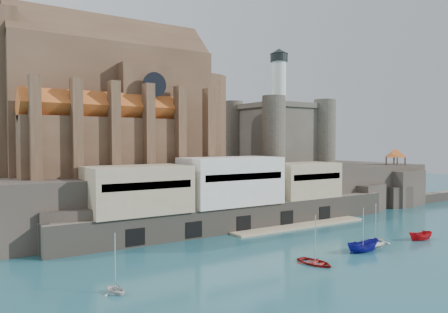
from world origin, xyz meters
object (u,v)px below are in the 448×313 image
object	(u,v)px
boat_0	(315,264)
pavilion	(396,154)
boat_2	(363,252)
church	(120,110)
castle_keep	(278,132)

from	to	relation	value
boat_0	pavilion	bearing A→B (deg)	21.84
boat_2	boat_0	bearing A→B (deg)	100.86
church	castle_keep	size ratio (longest dim) A/B	1.60
church	boat_0	size ratio (longest dim) A/B	9.03
church	boat_0	world-z (taller)	church
church	castle_keep	world-z (taller)	church
boat_2	castle_keep	bearing A→B (deg)	-18.07
pavilion	boat_2	bearing A→B (deg)	-149.46
church	boat_2	world-z (taller)	church
boat_0	boat_2	xyz separation A→B (m)	(10.24, 0.67, 0.00)
church	pavilion	bearing A→B (deg)	-13.48
boat_2	pavilion	bearing A→B (deg)	-52.36
pavilion	boat_2	world-z (taller)	pavilion
church	boat_2	xyz separation A→B (m)	(20.46, -42.80, -22.13)
church	pavilion	world-z (taller)	church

